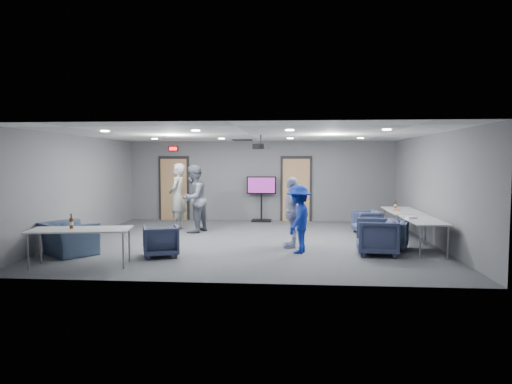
# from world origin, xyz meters

# --- Properties ---
(floor) EXTENTS (9.00, 9.00, 0.00)m
(floor) POSITION_xyz_m (0.00, 0.00, 0.00)
(floor) COLOR #3B3E43
(floor) RESTS_ON ground
(ceiling) EXTENTS (9.00, 9.00, 0.00)m
(ceiling) POSITION_xyz_m (0.00, 0.00, 2.70)
(ceiling) COLOR silver
(ceiling) RESTS_ON wall_back
(wall_back) EXTENTS (9.00, 0.02, 2.70)m
(wall_back) POSITION_xyz_m (0.00, 4.00, 1.35)
(wall_back) COLOR slate
(wall_back) RESTS_ON floor
(wall_front) EXTENTS (9.00, 0.02, 2.70)m
(wall_front) POSITION_xyz_m (0.00, -4.00, 1.35)
(wall_front) COLOR slate
(wall_front) RESTS_ON floor
(wall_left) EXTENTS (0.02, 8.00, 2.70)m
(wall_left) POSITION_xyz_m (-4.50, 0.00, 1.35)
(wall_left) COLOR slate
(wall_left) RESTS_ON floor
(wall_right) EXTENTS (0.02, 8.00, 2.70)m
(wall_right) POSITION_xyz_m (4.50, 0.00, 1.35)
(wall_right) COLOR slate
(wall_right) RESTS_ON floor
(door_left) EXTENTS (1.06, 0.17, 2.24)m
(door_left) POSITION_xyz_m (-3.00, 3.95, 1.07)
(door_left) COLOR black
(door_left) RESTS_ON wall_back
(door_right) EXTENTS (1.06, 0.17, 2.24)m
(door_right) POSITION_xyz_m (1.20, 3.95, 1.07)
(door_right) COLOR black
(door_right) RESTS_ON wall_back
(exit_sign) EXTENTS (0.32, 0.08, 0.16)m
(exit_sign) POSITION_xyz_m (-3.00, 3.93, 2.45)
(exit_sign) COLOR black
(exit_sign) RESTS_ON wall_back
(hvac_diffuser) EXTENTS (0.60, 0.60, 0.03)m
(hvac_diffuser) POSITION_xyz_m (-0.50, 2.80, 2.69)
(hvac_diffuser) COLOR black
(hvac_diffuser) RESTS_ON ceiling
(downlights) EXTENTS (6.18, 3.78, 0.02)m
(downlights) POSITION_xyz_m (0.00, 0.00, 2.68)
(downlights) COLOR white
(downlights) RESTS_ON ceiling
(person_a) EXTENTS (0.50, 0.73, 1.96)m
(person_a) POSITION_xyz_m (-2.31, 1.67, 0.98)
(person_a) COLOR #A0A29F
(person_a) RESTS_ON floor
(person_b) EXTENTS (1.01, 1.13, 1.93)m
(person_b) POSITION_xyz_m (-1.73, 1.28, 0.96)
(person_b) COLOR slate
(person_b) RESTS_ON floor
(person_c) EXTENTS (0.43, 0.99, 1.67)m
(person_c) POSITION_xyz_m (1.06, -0.73, 0.83)
(person_c) COLOR #A1ACCF
(person_c) RESTS_ON floor
(person_d) EXTENTS (0.82, 1.10, 1.52)m
(person_d) POSITION_xyz_m (1.21, -1.38, 0.76)
(person_d) COLOR navy
(person_d) RESTS_ON floor
(chair_right_a) EXTENTS (0.83, 0.81, 0.65)m
(chair_right_a) POSITION_xyz_m (3.15, 1.46, 0.32)
(chair_right_a) COLOR #3A4665
(chair_right_a) RESTS_ON floor
(chair_right_b) EXTENTS (0.92, 0.90, 0.66)m
(chair_right_b) POSITION_xyz_m (3.35, -0.79, 0.33)
(chair_right_b) COLOR #394863
(chair_right_b) RESTS_ON floor
(chair_right_c) EXTENTS (0.93, 0.91, 0.78)m
(chair_right_c) POSITION_xyz_m (2.90, -1.46, 0.39)
(chair_right_c) COLOR #384060
(chair_right_c) RESTS_ON floor
(chair_front_a) EXTENTS (0.93, 0.94, 0.67)m
(chair_front_a) POSITION_xyz_m (-1.74, -2.00, 0.33)
(chair_front_a) COLOR #333A58
(chair_front_a) RESTS_ON floor
(chair_front_b) EXTENTS (1.45, 1.43, 0.71)m
(chair_front_b) POSITION_xyz_m (-3.79, -2.00, 0.35)
(chair_front_b) COLOR #35445D
(chair_front_b) RESTS_ON floor
(table_right_a) EXTENTS (0.80, 1.91, 0.73)m
(table_right_a) POSITION_xyz_m (4.00, 0.85, 0.69)
(table_right_a) COLOR silver
(table_right_a) RESTS_ON floor
(table_right_b) EXTENTS (0.72, 1.74, 0.73)m
(table_right_b) POSITION_xyz_m (4.00, -1.05, 0.68)
(table_right_b) COLOR silver
(table_right_b) RESTS_ON floor
(table_front_left) EXTENTS (2.00, 1.10, 0.73)m
(table_front_left) POSITION_xyz_m (-3.03, -3.00, 0.69)
(table_front_left) COLOR silver
(table_front_left) RESTS_ON floor
(bottle_front) EXTENTS (0.08, 0.08, 0.29)m
(bottle_front) POSITION_xyz_m (-3.23, -2.97, 0.84)
(bottle_front) COLOR #4F280D
(bottle_front) RESTS_ON table_front_left
(bottle_right) EXTENTS (0.06, 0.06, 0.24)m
(bottle_right) POSITION_xyz_m (3.92, 1.39, 0.82)
(bottle_right) COLOR #4F280D
(bottle_right) RESTS_ON table_right_a
(snack_box) EXTENTS (0.21, 0.17, 0.04)m
(snack_box) POSITION_xyz_m (3.79, 0.70, 0.75)
(snack_box) COLOR #C86232
(snack_box) RESTS_ON table_right_a
(wrapper) EXTENTS (0.26, 0.21, 0.05)m
(wrapper) POSITION_xyz_m (3.77, -0.93, 0.75)
(wrapper) COLOR white
(wrapper) RESTS_ON table_right_b
(tv_stand) EXTENTS (0.99, 0.47, 1.52)m
(tv_stand) POSITION_xyz_m (0.04, 3.75, 0.86)
(tv_stand) COLOR black
(tv_stand) RESTS_ON floor
(projector) EXTENTS (0.42, 0.40, 0.36)m
(projector) POSITION_xyz_m (0.27, -0.00, 2.40)
(projector) COLOR black
(projector) RESTS_ON ceiling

